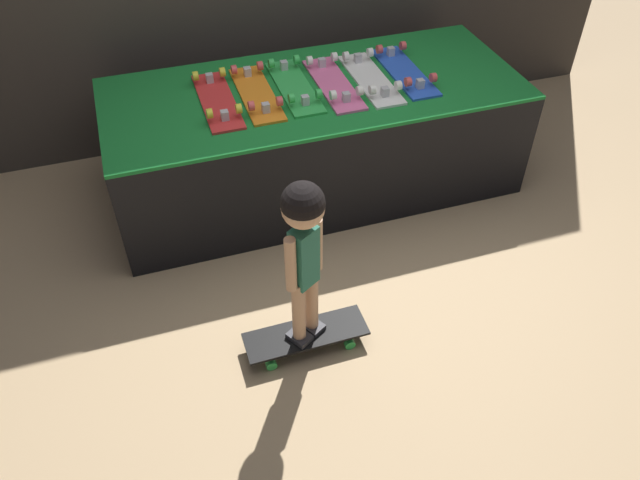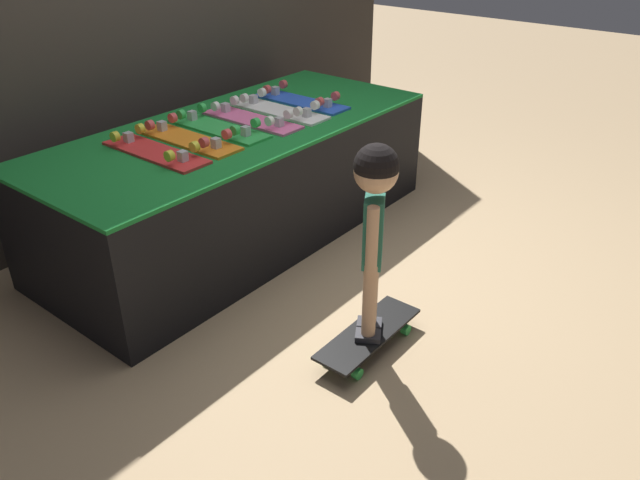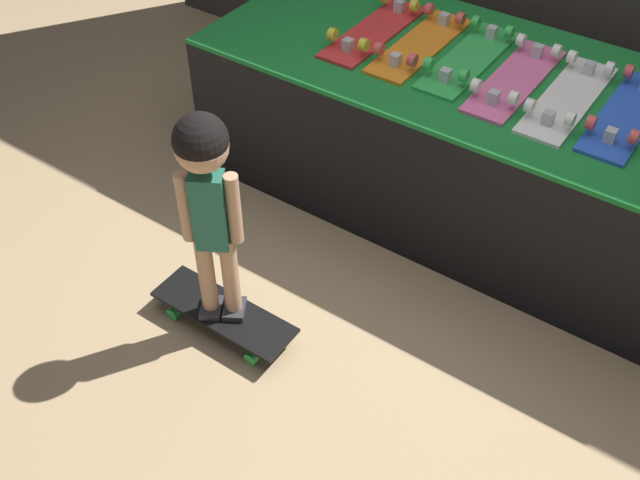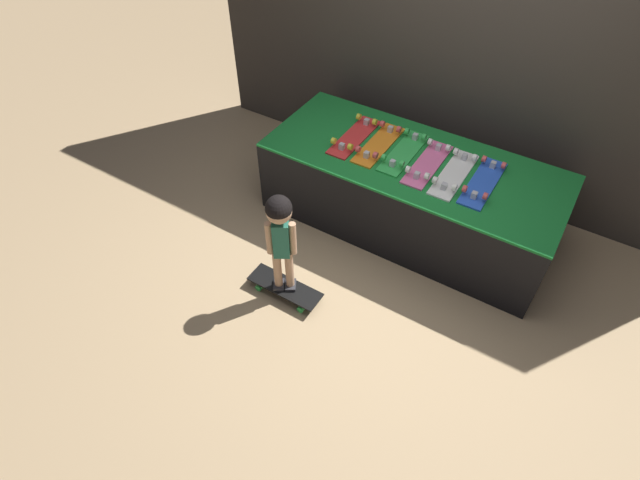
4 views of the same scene
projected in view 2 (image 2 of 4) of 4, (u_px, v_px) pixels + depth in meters
ground_plane at (328, 267)px, 3.50m from camera, size 16.00×16.00×0.00m
display_rack at (240, 181)px, 3.69m from camera, size 2.42×1.01×0.69m
skateboard_red_on_rack at (155, 150)px, 3.14m from camera, size 0.19×0.65×0.09m
skateboard_orange_on_rack at (188, 138)px, 3.30m from camera, size 0.19×0.65×0.09m
skateboard_green_on_rack at (218, 127)px, 3.45m from camera, size 0.19×0.65×0.09m
skateboard_pink_on_rack at (252, 118)px, 3.59m from camera, size 0.19×0.65×0.09m
skateboard_white_on_rack at (279, 109)px, 3.73m from camera, size 0.19×0.65×0.09m
skateboard_blue_on_rack at (301, 100)px, 3.90m from camera, size 0.19×0.65×0.09m
skateboard_on_floor at (368, 335)px, 2.84m from camera, size 0.60×0.19×0.09m
child at (374, 207)px, 2.53m from camera, size 0.20×0.18×0.90m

